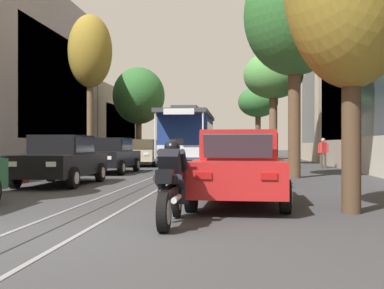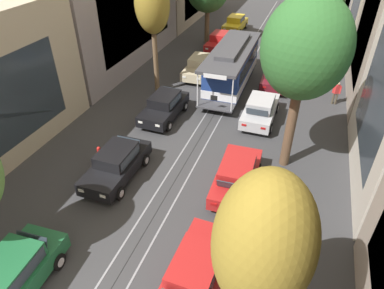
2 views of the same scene
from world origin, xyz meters
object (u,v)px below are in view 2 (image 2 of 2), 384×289
Objects in this scene: parked_car_beige_fourth_left at (200,67)px; pedestrian_on_left_pavement at (336,92)px; street_tree_kerb_right_mid at (317,4)px; street_tree_kerb_right_near at (263,245)px; street_tree_kerb_right_second at (306,49)px; parked_car_maroon_fourth_right at (276,76)px; parked_car_red_fifth_left at (220,41)px; parked_car_yellow_sixth_left at (235,23)px; parked_car_red_near_right at (196,272)px; parked_car_red_second_right at (237,176)px; parked_car_black_second_left at (117,164)px; parked_car_brown_fifth_right at (282,49)px; parked_car_green_near_left at (11,278)px; parked_car_black_mid_left at (164,106)px; cable_car_trolley at (232,66)px; parked_car_silver_mid_right at (260,109)px; street_tree_kerb_left_second at (152,5)px; fire_hydrant at (100,153)px.

parked_car_beige_fourth_left is 2.70× the size of pedestrian_on_left_pavement.
parked_car_beige_fourth_left is 9.51m from street_tree_kerb_right_mid.
street_tree_kerb_right_near is 0.78× the size of street_tree_kerb_right_second.
street_tree_kerb_right_near is at bearing -84.54° from parked_car_maroon_fourth_right.
parked_car_red_fifth_left is 6.44m from parked_car_yellow_sixth_left.
parked_car_red_near_right is at bearing -105.69° from pedestrian_on_left_pavement.
parked_car_red_second_right is (5.82, -12.14, 0.00)m from parked_car_beige_fourth_left.
street_tree_kerb_right_mid is at bearing -26.47° from parked_car_red_fifth_left.
parked_car_beige_fourth_left is 0.66× the size of street_tree_kerb_right_near.
parked_car_yellow_sixth_left is 31.15m from parked_car_red_near_right.
parked_car_black_second_left is 18.19m from street_tree_kerb_right_mid.
parked_car_brown_fifth_right is 0.66× the size of street_tree_kerb_right_near.
parked_car_red_second_right is at bearing 52.29° from parked_car_green_near_left.
parked_car_red_fifth_left is at bearing 107.33° from street_tree_kerb_right_near.
street_tree_kerb_right_second reaches higher than street_tree_kerb_right_mid.
parked_car_black_mid_left is at bearing -130.21° from parked_car_maroon_fourth_right.
parked_car_black_mid_left is at bearing 89.25° from parked_car_green_near_left.
parked_car_green_near_left is 1.01× the size of parked_car_red_second_right.
parked_car_red_fifth_left is 8.27m from cable_car_trolley.
parked_car_brown_fifth_right is 0.62× the size of street_tree_kerb_right_mid.
parked_car_black_second_left is 20.43m from parked_car_brown_fifth_right.
parked_car_yellow_sixth_left is 24.27m from street_tree_kerb_right_second.
parked_car_beige_fourth_left is at bearing 171.88° from pedestrian_on_left_pavement.
street_tree_kerb_right_near is (7.99, 1.16, 3.65)m from parked_car_green_near_left.
parked_car_black_second_left and parked_car_red_fifth_left have the same top height.
parked_car_green_near_left and parked_car_maroon_fourth_right have the same top height.
street_tree_kerb_right_near is 0.73× the size of cable_car_trolley.
parked_car_red_fifth_left is at bearing -89.99° from parked_car_yellow_sixth_left.
street_tree_kerb_right_mid reaches higher than parked_car_maroon_fourth_right.
parked_car_black_mid_left is 6.05m from parked_car_silver_mid_right.
street_tree_kerb_left_second is 9.59× the size of fire_hydrant.
parked_car_brown_fifth_right is 8.14m from cable_car_trolley.
parked_car_red_near_right is at bearing -61.68° from parked_car_black_mid_left.
parked_car_maroon_fourth_right is (0.13, 12.26, 0.00)m from parked_car_red_second_right.
parked_car_brown_fifth_right is at bearing 48.63° from parked_car_beige_fourth_left.
parked_car_silver_mid_right is 0.99× the size of parked_car_maroon_fourth_right.
cable_car_trolley is at bearing 76.79° from parked_car_black_second_left.
cable_car_trolley is at bearing 99.71° from parked_car_red_near_right.
parked_car_yellow_sixth_left is 2.71× the size of pedestrian_on_left_pavement.
fire_hydrant is (0.46, -8.58, -5.62)m from street_tree_kerb_left_second.
cable_car_trolley is at bearing -157.53° from parked_car_maroon_fourth_right.
parked_car_red_fifth_left is 13.08m from pedestrian_on_left_pavement.
parked_car_green_near_left is at bearing -158.73° from parked_car_red_near_right.
parked_car_green_near_left is 19.08m from cable_car_trolley.
parked_car_beige_fourth_left is (0.24, 19.97, 0.00)m from parked_car_green_near_left.
street_tree_kerb_right_near is (2.00, -13.46, 3.65)m from parked_car_silver_mid_right.
parked_car_beige_fourth_left is 0.48× the size of cable_car_trolley.
parked_car_red_second_right is at bearing 106.21° from street_tree_kerb_right_near.
street_tree_kerb_left_second is (-2.06, 9.49, 5.25)m from parked_car_black_second_left.
parked_car_brown_fifth_right is at bearing -48.22° from parked_car_yellow_sixth_left.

